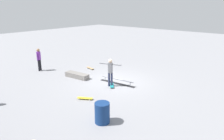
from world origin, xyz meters
TOP-DOWN VIEW (x-y plane):
  - ground_plane at (0.00, 0.00)m, footprint 60.00×60.00m
  - grind_rail at (-0.31, 0.11)m, footprint 2.47×0.53m
  - skate_ledge at (2.46, 1.00)m, footprint 1.79×0.71m
  - skater_main at (-0.28, 0.73)m, footprint 1.31×0.52m
  - skateboard_main at (-0.37, 0.69)m, footprint 0.67×0.74m
  - bystander_purple_shirt at (5.80, 1.72)m, footprint 0.25×0.38m
  - loose_skateboard_natural at (3.26, -0.99)m, footprint 0.82×0.36m
  - loose_skateboard_yellow at (-0.49, 2.99)m, footprint 0.79×0.59m
  - trash_bin at (-2.69, 4.03)m, footprint 0.62×0.62m

SIDE VIEW (x-z plane):
  - ground_plane at x=0.00m, z-range 0.00..0.00m
  - skateboard_main at x=-0.37m, z-range 0.03..0.12m
  - loose_skateboard_natural at x=3.26m, z-range 0.03..0.12m
  - loose_skateboard_yellow at x=-0.49m, z-range 0.03..0.12m
  - grind_rail at x=-0.31m, z-range -0.02..0.28m
  - skate_ledge at x=2.46m, z-range 0.00..0.32m
  - trash_bin at x=-2.69m, z-range 0.00..0.88m
  - bystander_purple_shirt at x=5.80m, z-range 0.11..1.78m
  - skater_main at x=-0.28m, z-range 0.14..1.82m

